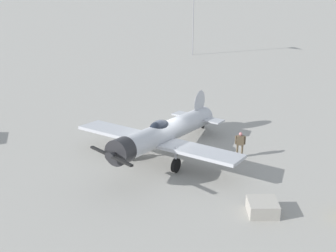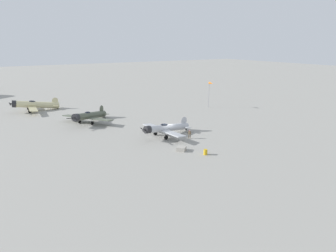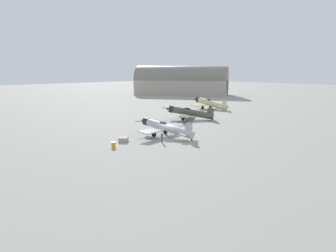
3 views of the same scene
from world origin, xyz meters
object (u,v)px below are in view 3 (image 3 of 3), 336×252
at_px(fuel_drum, 113,145).
at_px(airplane_far_line, 210,103).
at_px(equipment_crate, 123,140).
at_px(airplane_mid_apron, 189,113).
at_px(ground_crew_mechanic, 162,136).
at_px(airplane_foreground, 166,127).

bearing_deg(fuel_drum, airplane_far_line, 113.28).
height_order(equipment_crate, fuel_drum, fuel_drum).
bearing_deg(equipment_crate, airplane_mid_apron, 109.08).
distance_m(airplane_far_line, ground_crew_mechanic, 42.81).
xyz_separation_m(airplane_far_line, fuel_drum, (19.11, -44.42, -1.18)).
xyz_separation_m(airplane_far_line, ground_crew_mechanic, (21.31, -37.13, -0.65)).
distance_m(airplane_far_line, fuel_drum, 48.37).
height_order(airplane_mid_apron, airplane_far_line, airplane_far_line).
xyz_separation_m(airplane_mid_apron, ground_crew_mechanic, (12.52, -19.34, -0.57)).
bearing_deg(airplane_mid_apron, equipment_crate, 71.53).
bearing_deg(ground_crew_mechanic, fuel_drum, -139.75).
xyz_separation_m(airplane_far_line, equipment_crate, (16.87, -41.15, -1.27)).
height_order(airplane_far_line, ground_crew_mechanic, airplane_far_line).
bearing_deg(airplane_far_line, airplane_mid_apron, 116.96).
bearing_deg(equipment_crate, ground_crew_mechanic, 42.19).
bearing_deg(airplane_foreground, equipment_crate, 68.39).
height_order(airplane_foreground, airplane_far_line, airplane_far_line).
distance_m(ground_crew_mechanic, fuel_drum, 7.63).
relative_size(airplane_foreground, equipment_crate, 5.65).
bearing_deg(ground_crew_mechanic, airplane_foreground, 97.66).
distance_m(airplane_mid_apron, ground_crew_mechanic, 23.05).
bearing_deg(fuel_drum, equipment_crate, 124.52).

